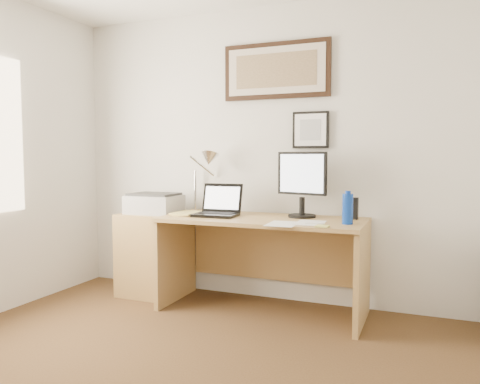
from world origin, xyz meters
The scene contains 17 objects.
wall_back centered at (0.00, 2.00, 1.25)m, with size 3.50×0.02×2.50m, color silver.
side_cabinet centered at (-0.92, 1.68, 0.36)m, with size 0.50×0.40×0.73m, color olive.
water_bottle centered at (0.83, 1.54, 0.86)m, with size 0.08×0.08×0.22m, color #0B3299.
bottle_cap centered at (0.83, 1.54, 0.98)m, with size 0.04×0.04×0.02m, color #0B3299.
speaker centered at (0.83, 1.82, 0.83)m, with size 0.07×0.06×0.17m, color black.
paper_sheet_a centered at (0.40, 1.37, 0.75)m, with size 0.21×0.29×0.00m, color white.
paper_sheet_b centered at (0.57, 1.48, 0.75)m, with size 0.20×0.29×0.00m, color white.
sticky_pad centered at (0.69, 1.33, 0.76)m, with size 0.09×0.09×0.01m, color #DFE16A.
marker_pen centered at (0.62, 1.43, 0.76)m, with size 0.02×0.02×0.14m, color white.
book centered at (-0.60, 1.61, 0.76)m, with size 0.19×0.26×0.02m, color tan.
desk centered at (0.15, 1.72, 0.51)m, with size 1.60×0.70×0.75m.
laptop centered at (-0.23, 1.62, 0.81)m, with size 0.35×0.31×0.26m.
lcd_monitor centered at (0.43, 1.78, 1.04)m, with size 0.42×0.22×0.52m.
printer centered at (-0.89, 1.71, 0.82)m, with size 0.44×0.34×0.18m.
desk_lamp centered at (-0.41, 1.81, 1.19)m, with size 0.29×0.27×0.53m.
picture_large centered at (0.15, 1.97, 1.95)m, with size 0.92×0.04×0.47m.
picture_small centered at (0.45, 1.97, 1.45)m, with size 0.30×0.03×0.30m.
Camera 1 is at (1.36, -1.82, 1.23)m, focal length 35.00 mm.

